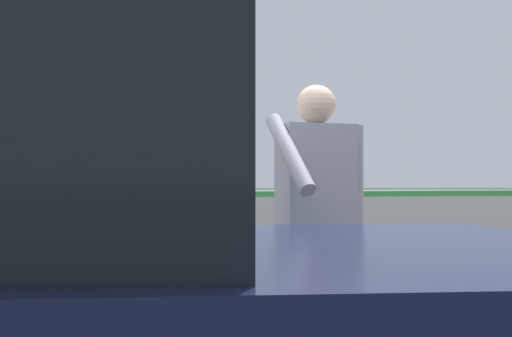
{
  "coord_description": "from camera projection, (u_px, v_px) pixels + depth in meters",
  "views": [
    {
      "loc": [
        -0.26,
        -3.34,
        1.33
      ],
      "look_at": [
        0.21,
        0.41,
        1.38
      ],
      "focal_mm": 47.58,
      "sensor_mm": 36.0,
      "label": 1
    }
  ],
  "objects": [
    {
      "name": "parking_meter",
      "position": [
        204.0,
        183.0,
        3.67
      ],
      "size": [
        0.18,
        0.2,
        1.57
      ],
      "rotation": [
        0.0,
        0.0,
        3.23
      ],
      "color": "slate",
      "rests_on": "sidewalk_curb"
    },
    {
      "name": "pedestrian_at_meter",
      "position": [
        317.0,
        210.0,
        3.99
      ],
      "size": [
        0.62,
        0.69,
        1.74
      ],
      "rotation": [
        0.0,
        0.0,
        -2.88
      ],
      "color": "#1E233F",
      "rests_on": "sidewalk_curb"
    },
    {
      "name": "background_railing",
      "position": [
        201.0,
        224.0,
        6.0
      ],
      "size": [
        24.06,
        0.06,
        1.07
      ],
      "color": "#2D7A38",
      "rests_on": "sidewalk_curb"
    }
  ]
}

